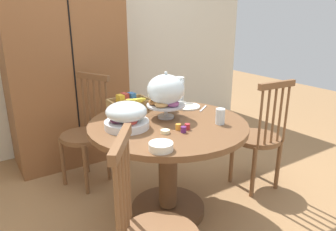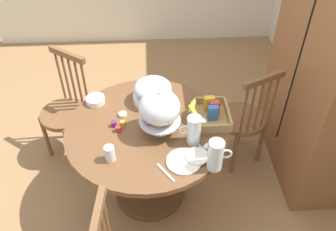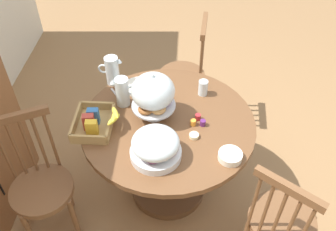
{
  "view_description": "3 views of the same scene",
  "coord_description": "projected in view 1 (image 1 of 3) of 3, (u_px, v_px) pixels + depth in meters",
  "views": [
    {
      "loc": [
        -1.02,
        -1.64,
        1.48
      ],
      "look_at": [
        0.13,
        0.12,
        0.79
      ],
      "focal_mm": 33.74,
      "sensor_mm": 36.0,
      "label": 1
    },
    {
      "loc": [
        1.92,
        0.17,
        2.42
      ],
      "look_at": [
        0.13,
        0.27,
        0.84
      ],
      "focal_mm": 37.96,
      "sensor_mm": 36.0,
      "label": 2
    },
    {
      "loc": [
        -1.53,
        0.04,
        2.38
      ],
      "look_at": [
        0.13,
        0.12,
        0.79
      ],
      "focal_mm": 38.93,
      "sensor_mm": 36.0,
      "label": 3
    }
  ],
  "objects": [
    {
      "name": "drinking_glass",
      "position": [
        220.0,
        116.0,
        2.18
      ],
      "size": [
        0.06,
        0.06,
        0.11
      ],
      "primitive_type": "cylinder",
      "color": "silver",
      "rests_on": "dining_table"
    },
    {
      "name": "table_knife",
      "position": [
        171.0,
        105.0,
        2.63
      ],
      "size": [
        0.15,
        0.11,
        0.01
      ],
      "primitive_type": "cube",
      "rotation": [
        0.0,
        0.0,
        6.89
      ],
      "color": "silver",
      "rests_on": "dining_table"
    },
    {
      "name": "pastry_stand_with_dome",
      "position": [
        166.0,
        92.0,
        2.26
      ],
      "size": [
        0.28,
        0.28,
        0.34
      ],
      "color": "silver",
      "rests_on": "dining_table"
    },
    {
      "name": "china_plate_large",
      "position": [
        187.0,
        106.0,
        2.58
      ],
      "size": [
        0.22,
        0.22,
        0.01
      ],
      "primitive_type": "cylinder",
      "color": "white",
      "rests_on": "dining_table"
    },
    {
      "name": "soup_spoon",
      "position": [
        203.0,
        109.0,
        2.53
      ],
      "size": [
        0.15,
        0.11,
        0.01
      ],
      "primitive_type": "cube",
      "rotation": [
        0.0,
        0.0,
        6.89
      ],
      "color": "silver",
      "rests_on": "dining_table"
    },
    {
      "name": "fruit_platter_covered",
      "position": [
        127.0,
        116.0,
        2.09
      ],
      "size": [
        0.3,
        0.3,
        0.18
      ],
      "color": "silver",
      "rests_on": "dining_table"
    },
    {
      "name": "jam_jar_strawberry",
      "position": [
        187.0,
        127.0,
        2.08
      ],
      "size": [
        0.04,
        0.04,
        0.04
      ],
      "primitive_type": "cylinder",
      "color": "#B7282D",
      "rests_on": "dining_table"
    },
    {
      "name": "wooden_armoire",
      "position": [
        65.0,
        65.0,
        3.09
      ],
      "size": [
        1.18,
        0.6,
        1.96
      ],
      "color": "brown",
      "rests_on": "ground_plane"
    },
    {
      "name": "dinner_fork",
      "position": [
        167.0,
        104.0,
        2.64
      ],
      "size": [
        0.15,
        0.11,
        0.01
      ],
      "primitive_type": "cube",
      "rotation": [
        0.0,
        0.0,
        6.89
      ],
      "color": "silver",
      "rests_on": "dining_table"
    },
    {
      "name": "milk_pitcher",
      "position": [
        163.0,
        97.0,
        2.52
      ],
      "size": [
        0.09,
        0.17,
        0.21
      ],
      "color": "silver",
      "rests_on": "dining_table"
    },
    {
      "name": "orange_juice_pitcher",
      "position": [
        179.0,
        90.0,
        2.72
      ],
      "size": [
        0.1,
        0.18,
        0.21
      ],
      "color": "silver",
      "rests_on": "dining_table"
    },
    {
      "name": "jam_jar_grape",
      "position": [
        184.0,
        130.0,
        2.03
      ],
      "size": [
        0.04,
        0.04,
        0.04
      ],
      "primitive_type": "cylinder",
      "color": "#5B2366",
      "rests_on": "dining_table"
    },
    {
      "name": "wall_back",
      "position": [
        70.0,
        30.0,
        3.34
      ],
      "size": [
        4.8,
        0.06,
        2.6
      ],
      "primitive_type": "cube",
      "color": "silver",
      "rests_on": "ground_plane"
    },
    {
      "name": "cereal_bowl",
      "position": [
        161.0,
        147.0,
        1.77
      ],
      "size": [
        0.14,
        0.14,
        0.04
      ],
      "primitive_type": "cylinder",
      "color": "white",
      "rests_on": "dining_table"
    },
    {
      "name": "butter_dish",
      "position": [
        166.0,
        131.0,
        2.03
      ],
      "size": [
        0.06,
        0.06,
        0.02
      ],
      "primitive_type": "cylinder",
      "color": "beige",
      "rests_on": "dining_table"
    },
    {
      "name": "windsor_chair_by_cabinet",
      "position": [
        259.0,
        139.0,
        2.68
      ],
      "size": [
        0.4,
        0.4,
        0.97
      ],
      "color": "brown",
      "rests_on": "ground_plane"
    },
    {
      "name": "dining_table",
      "position": [
        168.0,
        152.0,
        2.3
      ],
      "size": [
        1.12,
        1.12,
        0.74
      ],
      "color": "brown",
      "rests_on": "ground_plane"
    },
    {
      "name": "ground_plane",
      "position": [
        162.0,
        226.0,
        2.3
      ],
      "size": [
        10.0,
        10.0,
        0.0
      ],
      "primitive_type": "plane",
      "color": "#997047"
    },
    {
      "name": "china_plate_small",
      "position": [
        178.0,
        103.0,
        2.63
      ],
      "size": [
        0.15,
        0.15,
        0.01
      ],
      "primitive_type": "cylinder",
      "color": "white",
      "rests_on": "china_plate_large"
    },
    {
      "name": "windsor_chair_facing_door",
      "position": [
        86.0,
        135.0,
        2.77
      ],
      "size": [
        0.44,
        0.44,
        0.97
      ],
      "color": "brown",
      "rests_on": "ground_plane"
    },
    {
      "name": "cereal_basket",
      "position": [
        129.0,
        103.0,
        2.53
      ],
      "size": [
        0.32,
        0.3,
        0.12
      ],
      "color": "tan",
      "rests_on": "dining_table"
    },
    {
      "name": "jam_jar_apricot",
      "position": [
        178.0,
        127.0,
        2.08
      ],
      "size": [
        0.04,
        0.04,
        0.04
      ],
      "primitive_type": "cylinder",
      "color": "orange",
      "rests_on": "dining_table"
    }
  ]
}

